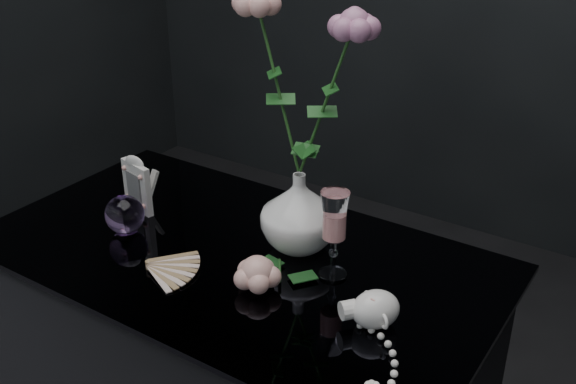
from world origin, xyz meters
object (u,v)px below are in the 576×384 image
Objects in this scene: loose_rose at (257,273)px; pearl_jar at (376,308)px; paperweight at (125,214)px; picture_frame at (137,183)px; vase at (299,212)px; wine_glass at (334,235)px.

pearl_jar is (0.23, 0.02, 0.00)m from loose_rose.
picture_frame is at bearing 118.88° from paperweight.
picture_frame is at bearing 141.45° from loose_rose.
vase reaches higher than pearl_jar.
pearl_jar is (0.14, -0.09, -0.05)m from wine_glass.
wine_glass is 1.33× the size of picture_frame.
wine_glass is 0.16m from loose_rose.
wine_glass is 0.92× the size of loose_rose.
wine_glass reaches higher than paperweight.
vase is at bearing 71.18° from loose_rose.
picture_frame is 0.42m from loose_rose.
vase is 0.92× the size of wine_glass.
wine_glass is at bearing -25.55° from vase.
pearl_jar is at bearing 6.06° from picture_frame.
wine_glass reaches higher than pearl_jar.
loose_rose is 0.23m from pearl_jar.
pearl_jar is (0.59, 0.01, -0.01)m from paperweight.
picture_frame is (-0.39, -0.06, -0.02)m from vase.
wine_glass is 0.46m from paperweight.
paperweight is (-0.45, -0.10, -0.05)m from wine_glass.
paperweight is (-0.34, -0.15, -0.04)m from vase.
wine_glass is at bearing 14.52° from picture_frame.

